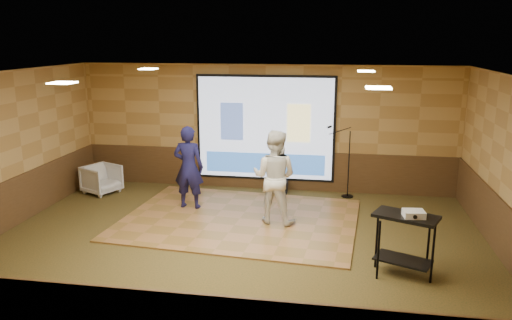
% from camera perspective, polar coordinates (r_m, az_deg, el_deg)
% --- Properties ---
extents(ground, '(9.00, 9.00, 0.00)m').
position_cam_1_polar(ground, '(9.04, -2.24, -9.64)').
color(ground, '#2C3116').
rests_on(ground, ground).
extents(room_shell, '(9.04, 7.04, 3.02)m').
position_cam_1_polar(room_shell, '(8.43, -2.37, 3.53)').
color(room_shell, '#B18949').
rests_on(room_shell, ground).
extents(wainscot_back, '(9.00, 0.04, 0.95)m').
position_cam_1_polar(wainscot_back, '(12.13, 1.05, -1.10)').
color(wainscot_back, '#442E16').
rests_on(wainscot_back, ground).
extents(wainscot_left, '(0.04, 7.00, 0.95)m').
position_cam_1_polar(wainscot_left, '(10.67, -26.64, -4.72)').
color(wainscot_left, '#442E16').
rests_on(wainscot_left, ground).
extents(wainscot_right, '(0.04, 7.00, 0.95)m').
position_cam_1_polar(wainscot_right, '(9.13, 26.74, -7.73)').
color(wainscot_right, '#442E16').
rests_on(wainscot_right, ground).
extents(projector_screen, '(3.32, 0.06, 2.52)m').
position_cam_1_polar(projector_screen, '(11.87, 1.04, 3.52)').
color(projector_screen, black).
rests_on(projector_screen, room_shell).
extents(downlight_nw, '(0.32, 0.32, 0.02)m').
position_cam_1_polar(downlight_nw, '(10.68, -12.22, 10.14)').
color(downlight_nw, '#FFEFBF').
rests_on(downlight_nw, room_shell).
extents(downlight_ne, '(0.32, 0.32, 0.02)m').
position_cam_1_polar(downlight_ne, '(9.95, 12.47, 9.88)').
color(downlight_ne, '#FFEFBF').
rests_on(downlight_ne, room_shell).
extents(downlight_sw, '(0.32, 0.32, 0.02)m').
position_cam_1_polar(downlight_sw, '(7.71, -21.24, 8.22)').
color(downlight_sw, '#FFEFBF').
rests_on(downlight_sw, room_shell).
extents(downlight_se, '(0.32, 0.32, 0.02)m').
position_cam_1_polar(downlight_se, '(6.67, 13.82, 8.02)').
color(downlight_se, '#FFEFBF').
rests_on(downlight_se, room_shell).
extents(dance_floor, '(4.90, 3.89, 0.03)m').
position_cam_1_polar(dance_floor, '(10.19, -1.86, -6.76)').
color(dance_floor, '#996738').
rests_on(dance_floor, ground).
extents(player_left, '(0.67, 0.45, 1.78)m').
position_cam_1_polar(player_left, '(10.67, -7.71, -0.83)').
color(player_left, '#171645').
rests_on(player_left, dance_floor).
extents(player_right, '(1.01, 0.86, 1.85)m').
position_cam_1_polar(player_right, '(9.73, 2.11, -1.94)').
color(player_right, silver).
rests_on(player_right, dance_floor).
extents(av_table, '(0.94, 0.49, 0.99)m').
position_cam_1_polar(av_table, '(8.03, 16.65, -7.99)').
color(av_table, black).
rests_on(av_table, ground).
extents(projector, '(0.33, 0.29, 0.10)m').
position_cam_1_polar(projector, '(7.85, 17.59, -5.89)').
color(projector, white).
rests_on(projector, av_table).
extents(mic_stand, '(0.66, 0.27, 1.67)m').
position_cam_1_polar(mic_stand, '(11.68, 10.22, -1.82)').
color(mic_stand, black).
rests_on(mic_stand, ground).
extents(banquet_chair, '(0.98, 0.97, 0.68)m').
position_cam_1_polar(banquet_chair, '(12.36, -17.22, -2.11)').
color(banquet_chair, gray).
rests_on(banquet_chair, ground).
extents(duffel_bag, '(0.48, 0.33, 0.30)m').
position_cam_1_polar(duffel_bag, '(11.88, 2.43, -3.07)').
color(duffel_bag, black).
rests_on(duffel_bag, ground).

